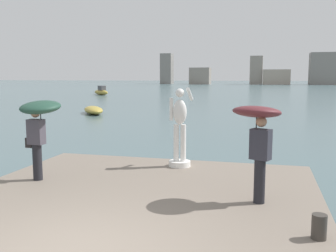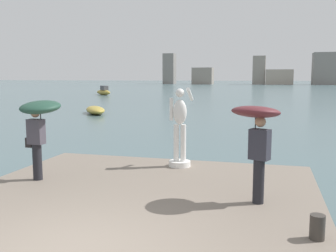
# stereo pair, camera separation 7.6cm
# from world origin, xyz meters

# --- Properties ---
(ground_plane) EXTENTS (400.00, 400.00, 0.00)m
(ground_plane) POSITION_xyz_m (0.00, 40.00, 0.00)
(ground_plane) COLOR #4C666B
(pier) EXTENTS (7.60, 9.47, 0.40)m
(pier) POSITION_xyz_m (0.00, 1.74, 0.20)
(pier) COLOR slate
(pier) RESTS_ON ground
(statue_white_figure) EXTENTS (0.60, 0.86, 2.20)m
(statue_white_figure) POSITION_xyz_m (0.28, 5.62, 1.36)
(statue_white_figure) COLOR white
(statue_white_figure) RESTS_ON pier
(onlooker_left) EXTENTS (1.02, 1.04, 1.97)m
(onlooker_left) POSITION_xyz_m (-2.65, 3.39, 1.91)
(onlooker_left) COLOR black
(onlooker_left) RESTS_ON pier
(onlooker_right) EXTENTS (1.25, 1.26, 1.97)m
(onlooker_right) POSITION_xyz_m (2.44, 3.01, 1.91)
(onlooker_right) COLOR black
(onlooker_right) RESTS_ON pier
(mooring_bollard) EXTENTS (0.23, 0.23, 0.39)m
(mooring_bollard) POSITION_xyz_m (3.44, 1.44, 0.59)
(mooring_bollard) COLOR #38332D
(mooring_bollard) RESTS_ON pier
(boat_near) EXTENTS (3.18, 3.84, 0.59)m
(boat_near) POSITION_xyz_m (-10.37, 22.55, 0.30)
(boat_near) COLOR #B2993D
(boat_near) RESTS_ON ground
(boat_mid) EXTENTS (3.99, 3.73, 1.44)m
(boat_mid) POSITION_xyz_m (-22.29, 50.41, 0.52)
(boat_mid) COLOR #B2993D
(boat_mid) RESTS_ON ground
(distant_skyline) EXTENTS (70.74, 8.41, 11.17)m
(distant_skyline) POSITION_xyz_m (4.24, 135.11, 4.42)
(distant_skyline) COLOR gray
(distant_skyline) RESTS_ON ground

